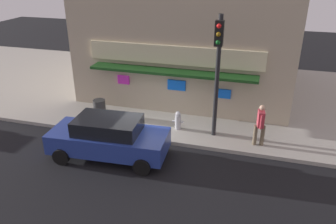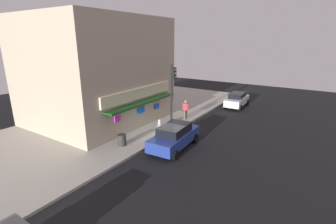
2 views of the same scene
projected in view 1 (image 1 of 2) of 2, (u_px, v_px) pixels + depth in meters
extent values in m
plane|color=black|center=(146.00, 141.00, 14.29)|extent=(54.39, 54.39, 0.00)
cube|color=#A39E93|center=(180.00, 91.00, 19.49)|extent=(36.26, 12.00, 0.16)
cube|color=tan|center=(196.00, 7.00, 18.72)|extent=(10.81, 9.28, 8.91)
cube|color=beige|center=(174.00, 55.00, 15.23)|extent=(8.21, 0.16, 0.86)
cube|color=#194719|center=(172.00, 72.00, 15.21)|extent=(7.78, 0.90, 0.12)
cube|color=#E533CC|center=(124.00, 80.00, 16.48)|extent=(0.60, 0.08, 0.44)
cube|color=blue|center=(177.00, 85.00, 15.82)|extent=(0.87, 0.08, 0.50)
cube|color=blue|center=(223.00, 94.00, 15.35)|extent=(0.70, 0.08, 0.43)
cylinder|color=black|center=(217.00, 79.00, 13.44)|extent=(0.18, 0.18, 5.09)
cube|color=black|center=(219.00, 33.00, 12.44)|extent=(0.32, 0.28, 0.95)
sphere|color=red|center=(219.00, 26.00, 12.18)|extent=(0.18, 0.18, 0.18)
sphere|color=brown|center=(219.00, 34.00, 12.31)|extent=(0.18, 0.18, 0.18)
sphere|color=#0F4C19|center=(218.00, 42.00, 12.43)|extent=(0.18, 0.18, 0.18)
cylinder|color=#B2B2B7|center=(178.00, 122.00, 14.87)|extent=(0.27, 0.27, 0.65)
sphere|color=#B2B2B7|center=(178.00, 114.00, 14.70)|extent=(0.23, 0.23, 0.23)
cylinder|color=#B2B2B7|center=(174.00, 121.00, 14.91)|extent=(0.12, 0.10, 0.10)
cylinder|color=#B2B2B7|center=(182.00, 122.00, 14.81)|extent=(0.12, 0.10, 0.10)
cylinder|color=#2D2D2D|center=(100.00, 108.00, 16.16)|extent=(0.59, 0.59, 0.78)
cylinder|color=brown|center=(255.00, 135.00, 13.56)|extent=(0.18, 0.18, 0.87)
cylinder|color=brown|center=(262.00, 136.00, 13.52)|extent=(0.18, 0.18, 0.87)
cube|color=#B2333F|center=(261.00, 119.00, 13.23)|extent=(0.30, 0.50, 0.65)
sphere|color=tan|center=(262.00, 108.00, 13.03)|extent=(0.22, 0.22, 0.22)
cylinder|color=#B2333F|center=(261.00, 122.00, 13.00)|extent=(0.11, 0.11, 0.58)
cylinder|color=#B2333F|center=(260.00, 116.00, 13.47)|extent=(0.11, 0.11, 0.58)
cube|color=navy|center=(109.00, 141.00, 12.94)|extent=(4.63, 2.10, 0.77)
cube|color=black|center=(108.00, 125.00, 12.66)|extent=(2.54, 1.68, 0.57)
cylinder|color=black|center=(155.00, 142.00, 13.60)|extent=(0.65, 0.26, 0.64)
cylinder|color=black|center=(142.00, 167.00, 11.98)|extent=(0.65, 0.26, 0.64)
cylinder|color=black|center=(83.00, 134.00, 14.22)|extent=(0.65, 0.26, 0.64)
cylinder|color=black|center=(61.00, 157.00, 12.60)|extent=(0.65, 0.26, 0.64)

